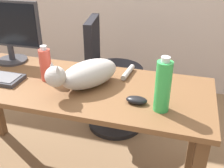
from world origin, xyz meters
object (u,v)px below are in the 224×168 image
Objects in this scene: monitor at (7,29)px; cat at (86,74)px; water_bottle at (163,86)px; spray_bottle at (45,64)px; computer_mouse at (137,100)px; office_chair at (110,83)px.

monitor is 0.68m from cat.
water_bottle is 1.31× the size of spray_bottle.
cat is at bearing 162.87° from computer_mouse.
monitor is 1.00m from computer_mouse.
water_bottle is at bearing -57.46° from office_chair.
office_chair is at bearing 95.14° from cat.
monitor is (-0.57, -0.45, 0.54)m from office_chair.
office_chair is 0.76m from cat.
office_chair reaches higher than cat.
office_chair is at bearing 38.31° from monitor.
computer_mouse is at bearing -63.89° from office_chair.
water_bottle is (0.13, -0.03, 0.11)m from computer_mouse.
office_chair is 3.40× the size of water_bottle.
computer_mouse is 0.17m from water_bottle.
cat is (0.06, -0.65, 0.39)m from office_chair.
monitor is at bearing 162.34° from computer_mouse.
monitor reaches higher than water_bottle.
spray_bottle is at bearing -107.74° from office_chair.
water_bottle reaches higher than cat.
spray_bottle is at bearing -26.77° from monitor.
cat is at bearing -3.97° from spray_bottle.
office_chair is at bearing 116.11° from computer_mouse.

